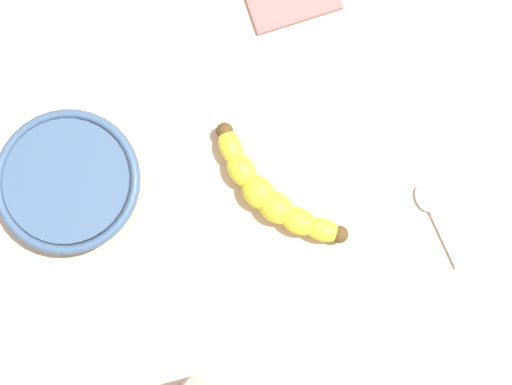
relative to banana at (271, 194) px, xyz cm
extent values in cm
cube|color=#DBB291|center=(-4.80, 1.08, -3.35)|extent=(120.00, 120.00, 3.00)
ellipsoid|color=yellow|center=(-0.28, 7.66, 0.00)|extent=(4.10, 5.36, 2.78)
ellipsoid|color=yellow|center=(-0.95, 4.58, 0.00)|extent=(3.78, 5.09, 3.24)
ellipsoid|color=yellow|center=(-1.02, 1.42, 0.00)|extent=(4.04, 5.00, 3.70)
ellipsoid|color=yellow|center=(-0.49, -1.68, 0.00)|extent=(4.82, 5.54, 3.70)
ellipsoid|color=yellow|center=(0.63, -4.63, 0.00)|extent=(5.00, 5.68, 3.24)
ellipsoid|color=yellow|center=(2.30, -7.31, 0.00)|extent=(5.09, 5.45, 2.78)
sphere|color=#513819|center=(0.37, 9.69, 0.00)|extent=(2.16, 2.16, 2.16)
sphere|color=#513819|center=(3.59, -9.00, 0.00)|extent=(2.16, 2.16, 2.16)
cylinder|color=#3D5675|center=(-18.57, 16.31, -0.07)|extent=(15.33, 15.33, 3.55)
torus|color=#3D5675|center=(-18.57, 16.31, 1.10)|extent=(17.86, 17.86, 1.20)
ellipsoid|color=silver|center=(15.01, -12.12, -1.45)|extent=(3.23, 4.09, 0.80)
cube|color=silver|center=(13.71, -17.10, -1.45)|extent=(2.63, 8.35, 0.25)
camera|label=1|loc=(-7.54, -6.79, 81.71)|focal=47.27mm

